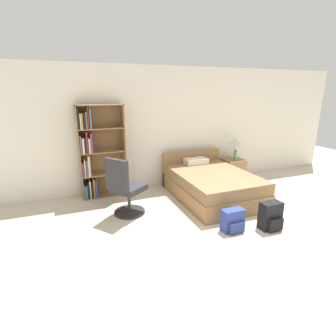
{
  "coord_description": "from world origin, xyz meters",
  "views": [
    {
      "loc": [
        -2.23,
        -2.19,
        2.08
      ],
      "look_at": [
        -0.58,
        1.98,
        0.76
      ],
      "focal_mm": 28.0,
      "sensor_mm": 36.0,
      "label": 1
    }
  ],
  "objects": [
    {
      "name": "backpack_black",
      "position": [
        0.62,
        0.66,
        0.21
      ],
      "size": [
        0.33,
        0.25,
        0.44
      ],
      "color": "black",
      "rests_on": "ground_plane"
    },
    {
      "name": "backpack_blue",
      "position": [
        0.03,
        0.82,
        0.17
      ],
      "size": [
        0.34,
        0.23,
        0.35
      ],
      "color": "navy",
      "rests_on": "ground_plane"
    },
    {
      "name": "ground_plane",
      "position": [
        0.0,
        0.0,
        0.0
      ],
      "size": [
        14.0,
        14.0,
        0.0
      ],
      "primitive_type": "plane",
      "color": "beige"
    },
    {
      "name": "nightstand",
      "position": [
        1.43,
        2.86,
        0.26
      ],
      "size": [
        0.47,
        0.49,
        0.53
      ],
      "color": "olive",
      "rests_on": "ground_plane"
    },
    {
      "name": "table_lamp",
      "position": [
        1.46,
        2.88,
        0.96
      ],
      "size": [
        0.26,
        0.26,
        0.53
      ],
      "color": "tan",
      "rests_on": "nightstand"
    },
    {
      "name": "wall_back",
      "position": [
        0.0,
        3.23,
        1.3
      ],
      "size": [
        9.0,
        0.06,
        2.6
      ],
      "color": "silver",
      "rests_on": "ground_plane"
    },
    {
      "name": "office_chair",
      "position": [
        -1.38,
        1.96,
        0.47
      ],
      "size": [
        0.72,
        0.71,
        1.05
      ],
      "color": "#232326",
      "rests_on": "ground_plane"
    },
    {
      "name": "bookshelf",
      "position": [
        -1.7,
        3.01,
        0.92
      ],
      "size": [
        0.89,
        0.31,
        1.84
      ],
      "color": "olive",
      "rests_on": "ground_plane"
    },
    {
      "name": "water_bottle",
      "position": [
        1.39,
        2.74,
        0.64
      ],
      "size": [
        0.08,
        0.08,
        0.25
      ],
      "color": "#3F8C4C",
      "rests_on": "nightstand"
    },
    {
      "name": "bed",
      "position": [
        0.41,
        2.15,
        0.27
      ],
      "size": [
        1.4,
        1.97,
        0.78
      ],
      "color": "olive",
      "rests_on": "ground_plane"
    }
  ]
}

